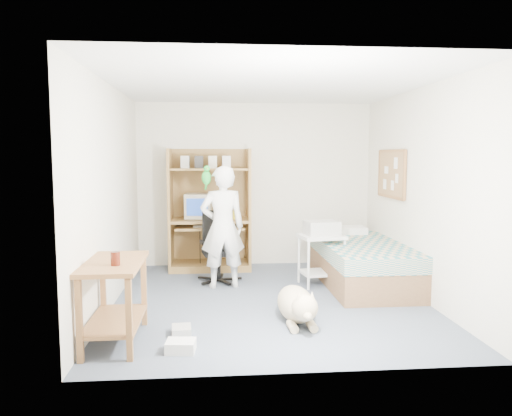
# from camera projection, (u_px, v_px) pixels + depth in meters

# --- Properties ---
(floor) EXTENTS (4.00, 4.00, 0.00)m
(floor) POSITION_uv_depth(u_px,v_px,m) (269.00, 300.00, 5.89)
(floor) COLOR #4B5467
(floor) RESTS_ON ground
(wall_back) EXTENTS (3.60, 0.02, 2.50)m
(wall_back) POSITION_uv_depth(u_px,v_px,m) (255.00, 185.00, 7.74)
(wall_back) COLOR silver
(wall_back) RESTS_ON floor
(wall_right) EXTENTS (0.02, 4.00, 2.50)m
(wall_right) POSITION_uv_depth(u_px,v_px,m) (420.00, 194.00, 5.91)
(wall_right) COLOR silver
(wall_right) RESTS_ON floor
(wall_left) EXTENTS (0.02, 4.00, 2.50)m
(wall_left) POSITION_uv_depth(u_px,v_px,m) (111.00, 196.00, 5.60)
(wall_left) COLOR silver
(wall_left) RESTS_ON floor
(ceiling) EXTENTS (3.60, 4.00, 0.02)m
(ceiling) POSITION_uv_depth(u_px,v_px,m) (270.00, 84.00, 5.63)
(ceiling) COLOR white
(ceiling) RESTS_ON wall_back
(computer_hutch) EXTENTS (1.20, 0.63, 1.80)m
(computer_hutch) POSITION_uv_depth(u_px,v_px,m) (210.00, 214.00, 7.46)
(computer_hutch) COLOR olive
(computer_hutch) RESTS_ON floor
(bed) EXTENTS (1.02, 2.02, 0.66)m
(bed) POSITION_uv_depth(u_px,v_px,m) (362.00, 263.00, 6.58)
(bed) COLOR brown
(bed) RESTS_ON floor
(side_desk) EXTENTS (0.50, 1.00, 0.75)m
(side_desk) POSITION_uv_depth(u_px,v_px,m) (114.00, 289.00, 4.51)
(side_desk) COLOR brown
(side_desk) RESTS_ON floor
(corkboard) EXTENTS (0.04, 0.94, 0.66)m
(corkboard) POSITION_uv_depth(u_px,v_px,m) (391.00, 174.00, 6.78)
(corkboard) COLOR olive
(corkboard) RESTS_ON wall_right
(office_chair) EXTENTS (0.53, 0.53, 0.94)m
(office_chair) POSITION_uv_depth(u_px,v_px,m) (218.00, 257.00, 6.74)
(office_chair) COLOR black
(office_chair) RESTS_ON floor
(person) EXTENTS (0.62, 0.46, 1.57)m
(person) POSITION_uv_depth(u_px,v_px,m) (223.00, 227.00, 6.40)
(person) COLOR white
(person) RESTS_ON floor
(parrot) EXTENTS (0.12, 0.20, 0.32)m
(parrot) POSITION_uv_depth(u_px,v_px,m) (206.00, 176.00, 6.33)
(parrot) COLOR #13881E
(parrot) RESTS_ON person
(dog) EXTENTS (0.39, 1.13, 0.42)m
(dog) POSITION_uv_depth(u_px,v_px,m) (297.00, 304.00, 5.10)
(dog) COLOR #CAB487
(dog) RESTS_ON floor
(printer_cart) EXTENTS (0.62, 0.53, 0.67)m
(printer_cart) POSITION_uv_depth(u_px,v_px,m) (321.00, 252.00, 6.54)
(printer_cart) COLOR silver
(printer_cart) RESTS_ON floor
(printer) EXTENTS (0.46, 0.38, 0.18)m
(printer) POSITION_uv_depth(u_px,v_px,m) (322.00, 228.00, 6.50)
(printer) COLOR #B0B0AB
(printer) RESTS_ON printer_cart
(crt_monitor) EXTENTS (0.41, 0.43, 0.36)m
(crt_monitor) POSITION_uv_depth(u_px,v_px,m) (199.00, 206.00, 7.44)
(crt_monitor) COLOR beige
(crt_monitor) RESTS_ON computer_hutch
(keyboard) EXTENTS (0.47, 0.22, 0.03)m
(keyboard) POSITION_uv_depth(u_px,v_px,m) (209.00, 226.00, 7.32)
(keyboard) COLOR beige
(keyboard) RESTS_ON computer_hutch
(pencil_cup) EXTENTS (0.08, 0.08, 0.12)m
(pencil_cup) POSITION_uv_depth(u_px,v_px,m) (235.00, 215.00, 7.41)
(pencil_cup) COLOR yellow
(pencil_cup) RESTS_ON computer_hutch
(drink_glass) EXTENTS (0.08, 0.08, 0.12)m
(drink_glass) POSITION_uv_depth(u_px,v_px,m) (115.00, 259.00, 4.32)
(drink_glass) COLOR #44150A
(drink_glass) RESTS_ON side_desk
(floor_box_a) EXTENTS (0.27, 0.22, 0.10)m
(floor_box_a) POSITION_uv_depth(u_px,v_px,m) (181.00, 346.00, 4.33)
(floor_box_a) COLOR white
(floor_box_a) RESTS_ON floor
(floor_box_b) EXTENTS (0.20, 0.23, 0.08)m
(floor_box_b) POSITION_uv_depth(u_px,v_px,m) (182.00, 330.00, 4.75)
(floor_box_b) COLOR #B3B3AE
(floor_box_b) RESTS_ON floor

